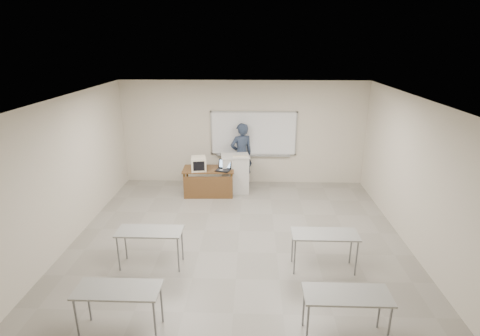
{
  "coord_description": "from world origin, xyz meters",
  "views": [
    {
      "loc": [
        0.27,
        -6.56,
        4.03
      ],
      "look_at": [
        -0.03,
        2.2,
        1.04
      ],
      "focal_mm": 28.0,
      "sensor_mm": 36.0,
      "label": 1
    }
  ],
  "objects_px": {
    "laptop": "(223,168)",
    "presenter": "(241,154)",
    "whiteboard": "(254,134)",
    "instructor_desk": "(208,177)",
    "podium": "(235,174)",
    "crt_monitor": "(199,164)",
    "keyboard": "(240,156)",
    "mouse": "(221,170)"
  },
  "relations": [
    {
      "from": "laptop",
      "to": "presenter",
      "type": "height_order",
      "value": "presenter"
    },
    {
      "from": "crt_monitor",
      "to": "keyboard",
      "type": "xyz_separation_m",
      "value": [
        1.11,
        0.22,
        0.15
      ]
    },
    {
      "from": "podium",
      "to": "mouse",
      "type": "distance_m",
      "value": 0.59
    },
    {
      "from": "crt_monitor",
      "to": "instructor_desk",
      "type": "bearing_deg",
      "value": -6.28
    },
    {
      "from": "laptop",
      "to": "keyboard",
      "type": "bearing_deg",
      "value": 42.2
    },
    {
      "from": "laptop",
      "to": "instructor_desk",
      "type": "bearing_deg",
      "value": -164.16
    },
    {
      "from": "podium",
      "to": "presenter",
      "type": "xyz_separation_m",
      "value": [
        0.15,
        0.6,
        0.38
      ]
    },
    {
      "from": "podium",
      "to": "laptop",
      "type": "bearing_deg",
      "value": -140.91
    },
    {
      "from": "instructor_desk",
      "to": "presenter",
      "type": "bearing_deg",
      "value": 44.6
    },
    {
      "from": "crt_monitor",
      "to": "keyboard",
      "type": "relative_size",
      "value": 1.06
    },
    {
      "from": "crt_monitor",
      "to": "keyboard",
      "type": "height_order",
      "value": "crt_monitor"
    },
    {
      "from": "keyboard",
      "to": "presenter",
      "type": "bearing_deg",
      "value": 84.49
    },
    {
      "from": "whiteboard",
      "to": "instructor_desk",
      "type": "height_order",
      "value": "whiteboard"
    },
    {
      "from": "instructor_desk",
      "to": "crt_monitor",
      "type": "distance_m",
      "value": 0.46
    },
    {
      "from": "keyboard",
      "to": "presenter",
      "type": "relative_size",
      "value": 0.23
    },
    {
      "from": "podium",
      "to": "instructor_desk",
      "type": "bearing_deg",
      "value": -163.45
    },
    {
      "from": "mouse",
      "to": "presenter",
      "type": "height_order",
      "value": "presenter"
    },
    {
      "from": "mouse",
      "to": "keyboard",
      "type": "height_order",
      "value": "keyboard"
    },
    {
      "from": "podium",
      "to": "mouse",
      "type": "xyz_separation_m",
      "value": [
        -0.35,
        -0.41,
        0.23
      ]
    },
    {
      "from": "whiteboard",
      "to": "crt_monitor",
      "type": "bearing_deg",
      "value": -142.93
    },
    {
      "from": "laptop",
      "to": "presenter",
      "type": "distance_m",
      "value": 1.05
    },
    {
      "from": "whiteboard",
      "to": "podium",
      "type": "relative_size",
      "value": 2.32
    },
    {
      "from": "podium",
      "to": "keyboard",
      "type": "relative_size",
      "value": 2.59
    },
    {
      "from": "podium",
      "to": "crt_monitor",
      "type": "relative_size",
      "value": 2.44
    },
    {
      "from": "instructor_desk",
      "to": "keyboard",
      "type": "distance_m",
      "value": 1.04
    },
    {
      "from": "laptop",
      "to": "podium",
      "type": "bearing_deg",
      "value": 64.32
    },
    {
      "from": "crt_monitor",
      "to": "mouse",
      "type": "bearing_deg",
      "value": -16.45
    },
    {
      "from": "whiteboard",
      "to": "crt_monitor",
      "type": "distance_m",
      "value": 1.91
    },
    {
      "from": "instructor_desk",
      "to": "crt_monitor",
      "type": "relative_size",
      "value": 3.14
    },
    {
      "from": "instructor_desk",
      "to": "keyboard",
      "type": "bearing_deg",
      "value": 11.02
    },
    {
      "from": "podium",
      "to": "crt_monitor",
      "type": "xyz_separation_m",
      "value": [
        -0.96,
        -0.34,
        0.39
      ]
    },
    {
      "from": "whiteboard",
      "to": "instructor_desk",
      "type": "bearing_deg",
      "value": -138.01
    },
    {
      "from": "crt_monitor",
      "to": "presenter",
      "type": "xyz_separation_m",
      "value": [
        1.12,
        0.94,
        -0.01
      ]
    },
    {
      "from": "laptop",
      "to": "mouse",
      "type": "bearing_deg",
      "value": -99.37
    },
    {
      "from": "mouse",
      "to": "crt_monitor",
      "type": "bearing_deg",
      "value": -163.01
    },
    {
      "from": "laptop",
      "to": "presenter",
      "type": "relative_size",
      "value": 0.2
    },
    {
      "from": "whiteboard",
      "to": "crt_monitor",
      "type": "xyz_separation_m",
      "value": [
        -1.46,
        -1.1,
        -0.55
      ]
    },
    {
      "from": "keyboard",
      "to": "crt_monitor",
      "type": "bearing_deg",
      "value": -174.14
    },
    {
      "from": "keyboard",
      "to": "laptop",
      "type": "bearing_deg",
      "value": -160.34
    },
    {
      "from": "instructor_desk",
      "to": "laptop",
      "type": "distance_m",
      "value": 0.49
    },
    {
      "from": "whiteboard",
      "to": "presenter",
      "type": "xyz_separation_m",
      "value": [
        -0.35,
        -0.17,
        -0.56
      ]
    },
    {
      "from": "crt_monitor",
      "to": "presenter",
      "type": "distance_m",
      "value": 1.46
    }
  ]
}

